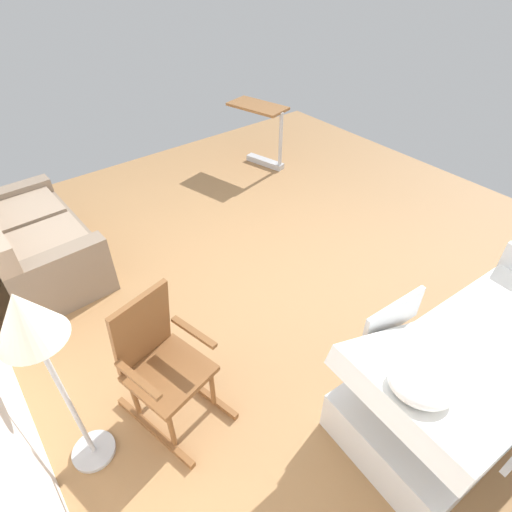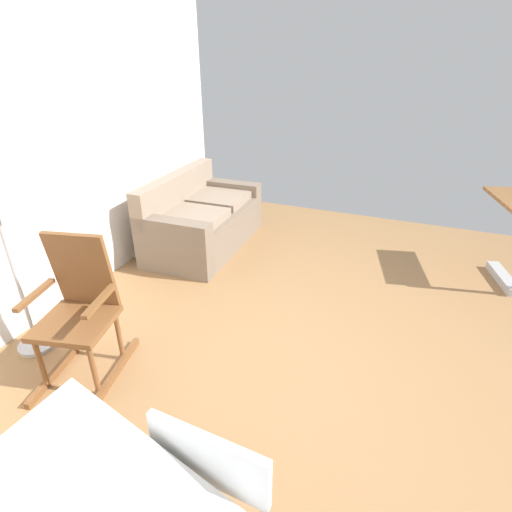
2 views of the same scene
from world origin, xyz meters
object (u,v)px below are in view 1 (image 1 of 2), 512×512
Objects in this scene: hospital_bed at (469,375)px; overbed_table at (262,128)px; floor_lamp at (31,331)px; couch at (34,244)px; rocking_chair at (161,363)px.

hospital_bed reaches higher than overbed_table.
hospital_bed is 4.11m from overbed_table.
overbed_table is at bearing -18.37° from hospital_bed.
overbed_table is (3.90, -1.29, 0.24)m from hospital_bed.
floor_lamp is at bearing 60.41° from hospital_bed.
couch reaches higher than overbed_table.
floor_lamp reaches higher than overbed_table.
overbed_table is (2.62, -2.99, 0.03)m from rocking_chair.
overbed_table is at bearing -82.20° from couch.
overbed_table is at bearing -48.76° from rocking_chair.
floor_lamp reaches higher than couch.
hospital_bed is 2.45× the size of overbed_table.
hospital_bed is 2.77m from floor_lamp.
floor_lamp is 4.47m from overbed_table.
hospital_bed is 1.32× the size of couch.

